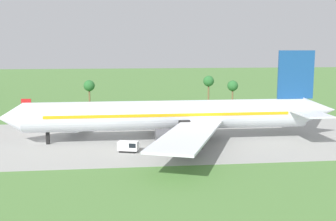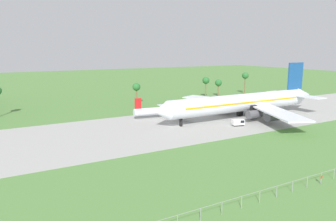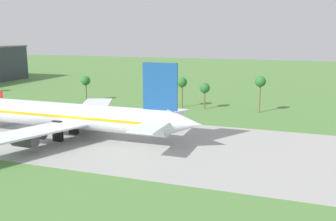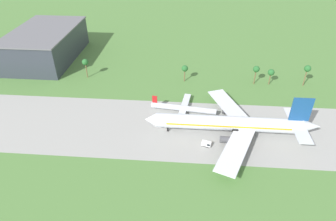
{
  "view_description": "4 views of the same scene",
  "coord_description": "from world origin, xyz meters",
  "px_view_note": "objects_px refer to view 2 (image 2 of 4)",
  "views": [
    {
      "loc": [
        16.75,
        -92.26,
        20.71
      ],
      "look_at": [
        27.47,
        -2.35,
        6.77
      ],
      "focal_mm": 45.0,
      "sensor_mm": 36.0,
      "label": 1
    },
    {
      "loc": [
        -54.48,
        -91.24,
        25.18
      ],
      "look_at": [
        -3.2,
        -2.35,
        5.77
      ],
      "focal_mm": 35.0,
      "sensor_mm": 36.0,
      "label": 2
    },
    {
      "loc": [
        85.68,
        -80.86,
        26.26
      ],
      "look_at": [
        58.14,
        -2.35,
        8.94
      ],
      "focal_mm": 40.0,
      "sensor_mm": 36.0,
      "label": 3
    },
    {
      "loc": [
        10.3,
        -107.52,
        81.54
      ],
      "look_at": [
        1.24,
        5.0,
        6.0
      ],
      "focal_mm": 32.0,
      "sensor_mm": 36.0,
      "label": 4
    }
  ],
  "objects_px": {
    "regional_aircraft": "(174,110)",
    "baggage_tug": "(238,122)",
    "no_stopping_sign": "(321,179)",
    "jet_airliner": "(244,102)"
  },
  "relations": [
    {
      "from": "baggage_tug",
      "to": "no_stopping_sign",
      "type": "bearing_deg",
      "value": -113.34
    },
    {
      "from": "regional_aircraft",
      "to": "baggage_tug",
      "type": "height_order",
      "value": "regional_aircraft"
    },
    {
      "from": "no_stopping_sign",
      "to": "baggage_tug",
      "type": "bearing_deg",
      "value": 66.66
    },
    {
      "from": "jet_airliner",
      "to": "no_stopping_sign",
      "type": "distance_m",
      "value": 60.85
    },
    {
      "from": "jet_airliner",
      "to": "regional_aircraft",
      "type": "height_order",
      "value": "jet_airliner"
    },
    {
      "from": "baggage_tug",
      "to": "jet_airliner",
      "type": "bearing_deg",
      "value": 40.12
    },
    {
      "from": "no_stopping_sign",
      "to": "jet_airliner",
      "type": "bearing_deg",
      "value": 60.8
    },
    {
      "from": "jet_airliner",
      "to": "regional_aircraft",
      "type": "distance_m",
      "value": 26.24
    },
    {
      "from": "jet_airliner",
      "to": "no_stopping_sign",
      "type": "xyz_separation_m",
      "value": [
        -29.6,
        -52.96,
        -4.65
      ]
    },
    {
      "from": "no_stopping_sign",
      "to": "regional_aircraft",
      "type": "bearing_deg",
      "value": 83.05
    }
  ]
}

